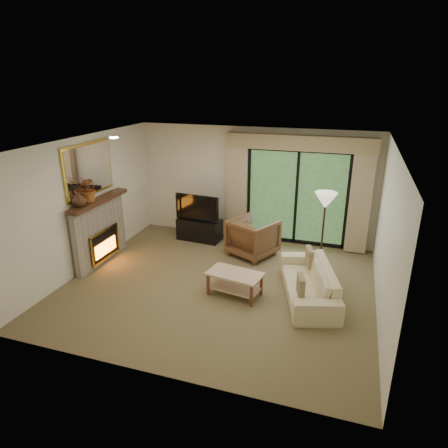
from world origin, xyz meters
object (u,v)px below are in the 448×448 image
(sofa, at_px, (308,281))
(media_console, at_px, (200,229))
(armchair, at_px, (253,237))
(coffee_table, at_px, (235,284))

(sofa, bearing_deg, media_console, -140.18)
(media_console, relative_size, sofa, 0.51)
(armchair, height_order, sofa, armchair)
(armchair, relative_size, coffee_table, 0.95)
(media_console, xyz_separation_m, coffee_table, (1.52, -2.19, -0.04))
(sofa, bearing_deg, coffee_table, -90.14)
(media_console, bearing_deg, coffee_table, -50.50)
(armchair, xyz_separation_m, sofa, (1.35, -1.38, -0.12))
(media_console, xyz_separation_m, sofa, (2.75, -1.83, 0.03))
(coffee_table, bearing_deg, armchair, 103.42)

